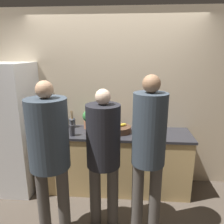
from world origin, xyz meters
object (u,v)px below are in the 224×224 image
at_px(bottle_amber, 138,131).
at_px(cup_red, 160,135).
at_px(refrigerator, 12,128).
at_px(person_left, 49,145).
at_px(utensil_crock, 72,123).
at_px(bottle_dark, 72,130).
at_px(fruit_bowl, 119,129).
at_px(potted_plant, 89,118).
at_px(person_center, 103,148).
at_px(person_right, 149,144).
at_px(bottle_clear, 104,121).

xyz_separation_m(bottle_amber, cup_red, (0.29, -0.02, -0.05)).
relative_size(refrigerator, person_left, 1.07).
distance_m(utensil_crock, bottle_dark, 0.36).
height_order(fruit_bowl, utensil_crock, utensil_crock).
distance_m(person_left, potted_plant, 1.08).
height_order(fruit_bowl, cup_red, fruit_bowl).
xyz_separation_m(person_center, potted_plant, (-0.33, 0.89, 0.06)).
xyz_separation_m(person_center, fruit_bowl, (0.13, 0.76, -0.05)).
relative_size(fruit_bowl, utensil_crock, 1.32).
distance_m(utensil_crock, bottle_amber, 1.03).
distance_m(person_center, fruit_bowl, 0.77).
xyz_separation_m(person_right, bottle_amber, (-0.09, 0.64, -0.08)).
bearing_deg(bottle_dark, person_right, -32.66).
bearing_deg(person_center, bottle_dark, 130.88).
height_order(fruit_bowl, potted_plant, potted_plant).
bearing_deg(bottle_amber, person_center, -123.77).
xyz_separation_m(refrigerator, bottle_dark, (0.91, -0.12, 0.05)).
bearing_deg(person_left, bottle_dark, 86.60).
xyz_separation_m(fruit_bowl, bottle_dark, (-0.63, -0.19, 0.04)).
bearing_deg(utensil_crock, bottle_dark, -75.93).
bearing_deg(cup_red, bottle_amber, 177.05).
distance_m(bottle_dark, potted_plant, 0.37).
height_order(fruit_bowl, bottle_dark, bottle_dark).
xyz_separation_m(refrigerator, bottle_clear, (1.31, 0.26, 0.06)).
xyz_separation_m(refrigerator, person_center, (1.41, -0.69, 0.06)).
bearing_deg(person_left, refrigerator, 135.41).
distance_m(refrigerator, cup_red, 2.09).
relative_size(person_left, bottle_dark, 7.96).
bearing_deg(fruit_bowl, refrigerator, -177.34).
bearing_deg(person_left, fruit_bowl, 53.97).
height_order(person_right, cup_red, person_right).
relative_size(person_left, bottle_amber, 7.44).
distance_m(person_center, bottle_dark, 0.76).
bearing_deg(bottle_clear, refrigerator, -168.66).
height_order(refrigerator, cup_red, refrigerator).
bearing_deg(refrigerator, potted_plant, 10.68).
bearing_deg(bottle_dark, person_center, -49.12).
distance_m(person_left, person_center, 0.57).
bearing_deg(bottle_clear, person_right, -60.17).
xyz_separation_m(refrigerator, fruit_bowl, (1.54, 0.07, 0.01)).
bearing_deg(potted_plant, person_left, -101.44).
bearing_deg(bottle_clear, person_center, -84.16).
relative_size(refrigerator, person_right, 1.04).
xyz_separation_m(person_left, bottle_dark, (0.04, 0.74, -0.10)).
bearing_deg(bottle_amber, cup_red, -2.95).
xyz_separation_m(person_center, bottle_clear, (-0.10, 0.95, 0.00)).
distance_m(person_center, potted_plant, 0.95).
relative_size(utensil_crock, bottle_clear, 1.07).
height_order(person_left, cup_red, person_left).
distance_m(person_right, cup_red, 0.67).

